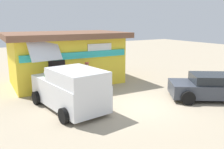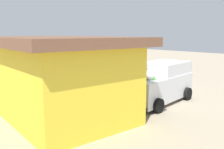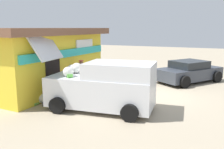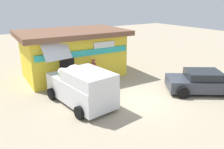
% 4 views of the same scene
% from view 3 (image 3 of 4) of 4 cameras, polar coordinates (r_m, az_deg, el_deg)
% --- Properties ---
extents(ground_plane, '(60.00, 60.00, 0.00)m').
position_cam_3_polar(ground_plane, '(12.01, 10.10, -4.61)').
color(ground_plane, tan).
extents(storefront_bar, '(7.36, 4.93, 3.15)m').
position_cam_3_polar(storefront_bar, '(13.22, -16.88, 3.69)').
color(storefront_bar, yellow).
rests_on(storefront_bar, ground_plane).
extents(delivery_van, '(2.55, 4.92, 2.86)m').
position_cam_3_polar(delivery_van, '(9.49, -1.90, -2.67)').
color(delivery_van, silver).
rests_on(delivery_van, ground_plane).
extents(parked_sedan, '(4.28, 3.73, 1.27)m').
position_cam_3_polar(parked_sedan, '(15.11, 17.46, 0.61)').
color(parked_sedan, '#383D47').
rests_on(parked_sedan, ground_plane).
extents(vendor_standing, '(0.36, 0.57, 1.61)m').
position_cam_3_polar(vendor_standing, '(12.13, -7.16, 0.08)').
color(vendor_standing, '#4C4C51').
rests_on(vendor_standing, ground_plane).
extents(customer_bending, '(0.77, 0.77, 1.33)m').
position_cam_3_polar(customer_bending, '(11.07, -10.53, -1.46)').
color(customer_bending, navy).
rests_on(customer_bending, ground_plane).
extents(unloaded_banana_pile, '(0.85, 0.78, 0.39)m').
position_cam_3_polar(unloaded_banana_pile, '(10.89, -15.79, -5.51)').
color(unloaded_banana_pile, silver).
rests_on(unloaded_banana_pile, ground_plane).
extents(paint_bucket, '(0.32, 0.32, 0.40)m').
position_cam_3_polar(paint_bucket, '(13.41, -3.79, -1.95)').
color(paint_bucket, blue).
rests_on(paint_bucket, ground_plane).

